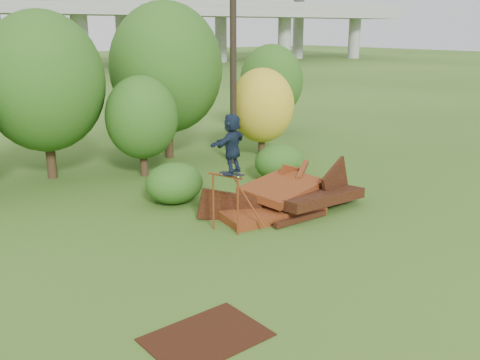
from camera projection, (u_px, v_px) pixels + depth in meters
ground at (308, 247)px, 14.60m from camera, size 240.00×240.00×0.00m
scrap_pile at (288, 198)px, 17.51m from camera, size 5.66×2.83×1.88m
grind_rail at (225, 197)px, 15.38m from camera, size 0.45×1.10×1.75m
skateboard at (232, 174)px, 15.07m from camera, size 0.44×0.76×0.08m
skater at (232, 144)px, 14.83m from camera, size 1.65×1.07×1.70m
flat_plate at (206, 337)px, 10.34m from camera, size 2.28×1.65×0.03m
tree_1 at (43, 82)px, 20.27m from camera, size 4.65×4.65×6.46m
tree_2 at (142, 118)px, 20.96m from camera, size 2.85×2.85×4.02m
tree_3 at (166, 68)px, 23.53m from camera, size 4.99×4.99×6.92m
tree_4 at (262, 105)px, 24.28m from camera, size 2.93×2.93×4.05m
tree_5 at (271, 81)px, 29.57m from camera, size 3.50×3.50×4.92m
shrub_left at (174, 183)px, 18.13m from camera, size 2.00×1.84×1.38m
shrub_right at (280, 162)px, 20.82m from camera, size 2.01×1.85×1.43m
utility_pole at (233, 39)px, 22.16m from camera, size 1.40×0.28×10.45m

